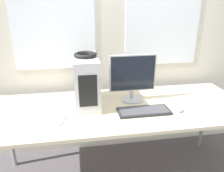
{
  "coord_description": "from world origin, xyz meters",
  "views": [
    {
      "loc": [
        -0.35,
        -1.26,
        1.63
      ],
      "look_at": [
        -0.07,
        0.43,
        0.97
      ],
      "focal_mm": 35.0,
      "sensor_mm": 36.0,
      "label": 1
    }
  ],
  "objects_px": {
    "pc_tower": "(86,81)",
    "mouse": "(179,109)",
    "headphones": "(85,55)",
    "cell_phone": "(60,121)",
    "monitor_main": "(132,77)",
    "keyboard": "(144,111)"
  },
  "relations": [
    {
      "from": "pc_tower",
      "to": "keyboard",
      "type": "distance_m",
      "value": 0.55
    },
    {
      "from": "monitor_main",
      "to": "headphones",
      "type": "bearing_deg",
      "value": -178.61
    },
    {
      "from": "monitor_main",
      "to": "mouse",
      "type": "distance_m",
      "value": 0.48
    },
    {
      "from": "headphones",
      "to": "cell_phone",
      "type": "bearing_deg",
      "value": -128.68
    },
    {
      "from": "headphones",
      "to": "mouse",
      "type": "height_order",
      "value": "headphones"
    },
    {
      "from": "monitor_main",
      "to": "keyboard",
      "type": "distance_m",
      "value": 0.34
    },
    {
      "from": "mouse",
      "to": "cell_phone",
      "type": "height_order",
      "value": "mouse"
    },
    {
      "from": "headphones",
      "to": "cell_phone",
      "type": "relative_size",
      "value": 1.18
    },
    {
      "from": "keyboard",
      "to": "pc_tower",
      "type": "bearing_deg",
      "value": 152.04
    },
    {
      "from": "pc_tower",
      "to": "cell_phone",
      "type": "xyz_separation_m",
      "value": [
        -0.23,
        -0.29,
        -0.21
      ]
    },
    {
      "from": "keyboard",
      "to": "cell_phone",
      "type": "xyz_separation_m",
      "value": [
        -0.68,
        -0.04,
        -0.01
      ]
    },
    {
      "from": "pc_tower",
      "to": "headphones",
      "type": "bearing_deg",
      "value": 90.0
    },
    {
      "from": "headphones",
      "to": "pc_tower",
      "type": "bearing_deg",
      "value": -90.0
    },
    {
      "from": "pc_tower",
      "to": "headphones",
      "type": "relative_size",
      "value": 2.41
    },
    {
      "from": "pc_tower",
      "to": "cell_phone",
      "type": "height_order",
      "value": "pc_tower"
    },
    {
      "from": "mouse",
      "to": "cell_phone",
      "type": "bearing_deg",
      "value": -178.61
    },
    {
      "from": "monitor_main",
      "to": "mouse",
      "type": "xyz_separation_m",
      "value": [
        0.34,
        -0.27,
        -0.21
      ]
    },
    {
      "from": "headphones",
      "to": "monitor_main",
      "type": "bearing_deg",
      "value": 1.39
    },
    {
      "from": "pc_tower",
      "to": "mouse",
      "type": "height_order",
      "value": "pc_tower"
    },
    {
      "from": "monitor_main",
      "to": "mouse",
      "type": "bearing_deg",
      "value": -38.8
    },
    {
      "from": "headphones",
      "to": "monitor_main",
      "type": "height_order",
      "value": "headphones"
    },
    {
      "from": "mouse",
      "to": "cell_phone",
      "type": "relative_size",
      "value": 0.6
    }
  ]
}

